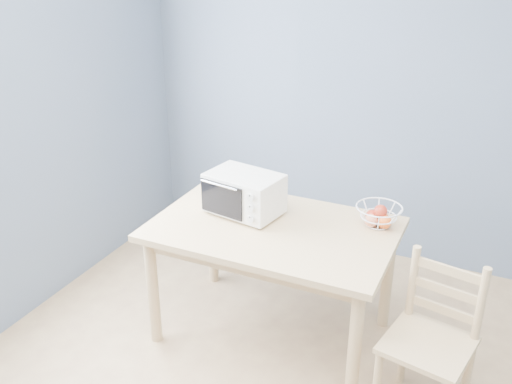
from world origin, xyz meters
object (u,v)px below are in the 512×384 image
at_px(toaster_oven, 242,192).
at_px(dining_chair, 430,344).
at_px(fruit_basket, 378,216).
at_px(dining_table, 273,242).

height_order(toaster_oven, dining_chair, toaster_oven).
bearing_deg(toaster_oven, fruit_basket, 22.14).
xyz_separation_m(dining_table, fruit_basket, (0.55, 0.26, 0.17)).
relative_size(toaster_oven, dining_chair, 0.55).
bearing_deg(dining_chair, toaster_oven, 175.27).
bearing_deg(toaster_oven, dining_chair, -6.17).
height_order(dining_table, toaster_oven, toaster_oven).
height_order(dining_table, fruit_basket, fruit_basket).
bearing_deg(dining_table, toaster_oven, 160.55).
relative_size(toaster_oven, fruit_basket, 1.47).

